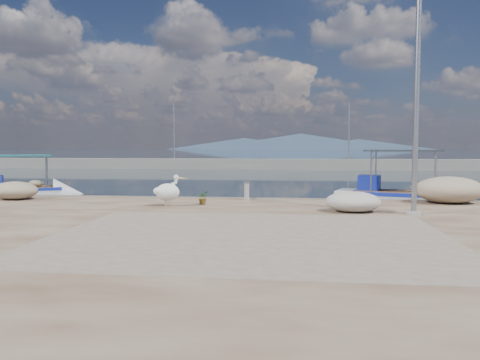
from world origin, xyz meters
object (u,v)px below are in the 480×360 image
object	(u,v)px
boat_left	(22,193)
boat_right	(402,199)
pelican	(168,192)
lamp_post	(416,104)
bollard_near	(247,190)

from	to	relation	value
boat_left	boat_right	bearing A→B (deg)	-28.87
pelican	lamp_post	distance (m)	8.39
lamp_post	boat_left	bearing A→B (deg)	156.33
lamp_post	bollard_near	world-z (taller)	lamp_post
boat_left	boat_right	distance (m)	18.41
pelican	bollard_near	xyz separation A→B (m)	(2.49, 2.12, -0.11)
lamp_post	bollard_near	distance (m)	6.86
boat_right	bollard_near	size ratio (longest dim) A/B	8.32
pelican	bollard_near	world-z (taller)	pelican
boat_left	pelican	bearing A→B (deg)	-61.15
boat_left	pelican	distance (m)	11.48
boat_left	bollard_near	bearing A→B (deg)	-46.70
pelican	boat_right	bearing A→B (deg)	16.75
boat_left	lamp_post	world-z (taller)	lamp_post
boat_left	bollard_near	world-z (taller)	boat_left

